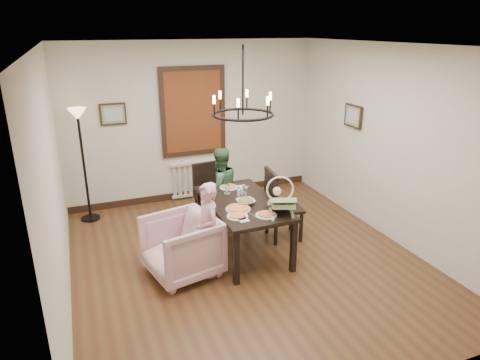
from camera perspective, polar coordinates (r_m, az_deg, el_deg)
room_shell at (r=5.70m, az=-0.51°, el=3.48°), size 4.51×5.00×2.81m
dining_table at (r=5.87m, az=0.35°, el=-3.62°), size 0.93×1.62×0.76m
chair_far at (r=6.84m, az=-3.98°, el=-1.87°), size 0.47×0.47×0.97m
chair_right at (r=6.32m, az=5.94°, el=-3.20°), size 0.53×0.53×1.09m
armchair at (r=5.50m, az=-7.77°, el=-8.79°), size 1.02×1.00×0.78m
elderly_woman at (r=5.42m, az=-4.33°, el=-7.65°), size 0.27×0.39×1.02m
seated_man at (r=6.64m, az=-2.68°, el=-2.02°), size 0.58×0.49×1.07m
baby_bouncer at (r=5.45m, az=5.53°, el=-2.75°), size 0.52×0.60×0.33m
salad_bowl at (r=5.74m, az=0.74°, el=-2.87°), size 0.29×0.29×0.07m
pizza_platter at (r=5.55m, az=-0.26°, el=-3.83°), size 0.32×0.32×0.04m
drinking_glass at (r=5.82m, az=0.68°, el=-2.25°), size 0.06×0.06×0.13m
window_blinds at (r=7.60m, az=-6.25°, el=9.05°), size 1.00×0.03×1.40m
radiator at (r=7.94m, az=-5.96°, el=0.18°), size 0.92×0.12×0.62m
picture_back at (r=7.36m, az=-16.56°, el=8.41°), size 0.42×0.03×0.36m
picture_right at (r=7.14m, az=14.84°, el=8.24°), size 0.03×0.42×0.36m
floor_lamp at (r=7.21m, az=-20.06°, el=1.61°), size 0.30×0.30×1.80m
chandelier at (r=5.48m, az=0.38°, el=8.74°), size 0.80×0.80×0.04m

